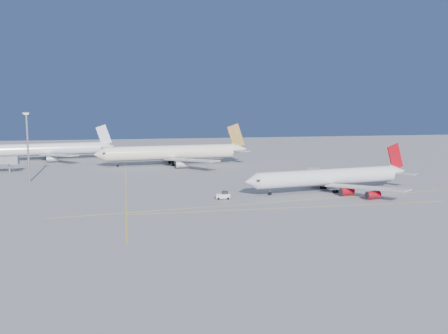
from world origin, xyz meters
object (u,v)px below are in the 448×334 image
Objects in this scene: airliner_virgin at (331,177)px; airliner_third at (50,149)px; light_mast at (28,141)px; airliner_etihad at (174,153)px; pushback_tug at (223,195)px.

airliner_third is (-101.29, 109.31, 0.71)m from airliner_virgin.
light_mast is at bearing -97.30° from airliner_third.
airliner_etihad is 66.75m from airliner_third.
airliner_etihad is 83.94m from pushback_tug.
airliner_virgin reaches higher than pushback_tug.
airliner_third is 15.01× the size of pushback_tug.
airliner_etihad is at bearing 34.95° from light_mast.
airliner_virgin is at bearing -66.49° from airliner_etihad.
pushback_tug is at bearing -179.12° from airliner_virgin.
pushback_tug is (-36.49, -6.73, -3.36)m from airliner_virgin.
light_mast is (2.78, -71.28, 9.50)m from airliner_third.
airliner_third is 132.97m from pushback_tug.
airliner_virgin is 14.11× the size of pushback_tug.
airliner_etihad reaches higher than airliner_third.
airliner_virgin is 0.94× the size of airliner_third.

